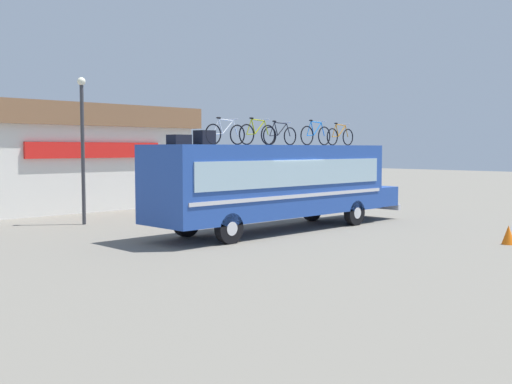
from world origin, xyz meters
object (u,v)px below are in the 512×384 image
at_px(bus, 278,182).
at_px(traffic_cone, 508,235).
at_px(luggage_bag_2, 205,138).
at_px(rooftop_bicycle_4, 316,135).
at_px(rooftop_bicycle_1, 225,133).
at_px(street_lamp, 83,139).
at_px(rooftop_bicycle_2, 257,134).
at_px(luggage_bag_1, 179,140).
at_px(rooftop_bicycle_5, 340,136).
at_px(rooftop_bicycle_3, 280,135).

xyz_separation_m(bus, traffic_cone, (2.64, -7.01, -1.43)).
bearing_deg(luggage_bag_2, bus, -2.17).
bearing_deg(rooftop_bicycle_4, bus, 179.02).
xyz_separation_m(rooftop_bicycle_1, street_lamp, (-1.47, 6.40, -0.13)).
height_order(luggage_bag_2, rooftop_bicycle_2, rooftop_bicycle_2).
bearing_deg(rooftop_bicycle_2, luggage_bag_2, 175.20).
bearing_deg(luggage_bag_1, luggage_bag_2, -10.43).
relative_size(rooftop_bicycle_1, rooftop_bicycle_5, 1.02).
height_order(rooftop_bicycle_1, street_lamp, street_lamp).
relative_size(luggage_bag_2, street_lamp, 0.10).
bearing_deg(bus, rooftop_bicycle_2, -176.81).
height_order(bus, luggage_bag_1, luggage_bag_1).
distance_m(bus, rooftop_bicycle_3, 1.74).
bearing_deg(luggage_bag_2, rooftop_bicycle_5, -0.71).
height_order(luggage_bag_1, luggage_bag_2, luggage_bag_2).
distance_m(rooftop_bicycle_3, traffic_cone, 8.26).
height_order(traffic_cone, street_lamp, street_lamp).
relative_size(luggage_bag_2, traffic_cone, 0.94).
bearing_deg(rooftop_bicycle_5, luggage_bag_2, 179.29).
bearing_deg(luggage_bag_1, rooftop_bicycle_2, -6.44).
bearing_deg(rooftop_bicycle_1, luggage_bag_1, 166.38).
bearing_deg(street_lamp, rooftop_bicycle_1, -77.10).
bearing_deg(luggage_bag_2, rooftop_bicycle_4, -1.71).
bearing_deg(rooftop_bicycle_5, street_lamp, 140.33).
relative_size(bus, rooftop_bicycle_2, 6.58).
distance_m(bus, luggage_bag_1, 4.33).
height_order(rooftop_bicycle_4, street_lamp, street_lamp).
xyz_separation_m(rooftop_bicycle_1, rooftop_bicycle_4, (4.53, 0.06, 0.02)).
bearing_deg(traffic_cone, luggage_bag_1, 132.67).
xyz_separation_m(rooftop_bicycle_2, rooftop_bicycle_5, (4.63, 0.10, -0.01)).
xyz_separation_m(bus, rooftop_bicycle_2, (-1.06, -0.06, 1.65)).
bearing_deg(luggage_bag_2, rooftop_bicycle_1, -17.57).
distance_m(rooftop_bicycle_2, street_lamp, 7.01).
bearing_deg(traffic_cone, rooftop_bicycle_4, 95.24).
distance_m(rooftop_bicycle_2, rooftop_bicycle_3, 1.60).
bearing_deg(rooftop_bicycle_3, luggage_bag_1, -179.03).
relative_size(rooftop_bicycle_3, rooftop_bicycle_5, 1.04).
distance_m(luggage_bag_1, rooftop_bicycle_4, 6.09).
xyz_separation_m(luggage_bag_2, rooftop_bicycle_1, (0.68, -0.22, 0.14)).
distance_m(bus, rooftop_bicycle_5, 3.93).
bearing_deg(luggage_bag_1, rooftop_bicycle_5, -1.83).
xyz_separation_m(rooftop_bicycle_1, rooftop_bicycle_3, (3.01, 0.45, 0.00)).
bearing_deg(street_lamp, bus, -57.68).
bearing_deg(rooftop_bicycle_4, traffic_cone, -84.76).
bearing_deg(street_lamp, rooftop_bicycle_2, -65.26).
relative_size(luggage_bag_1, street_lamp, 0.11).
xyz_separation_m(rooftop_bicycle_1, traffic_cone, (5.17, -6.91, -3.06)).
bearing_deg(rooftop_bicycle_3, rooftop_bicycle_1, -171.45).
height_order(bus, rooftop_bicycle_1, rooftop_bicycle_1).
bearing_deg(traffic_cone, rooftop_bicycle_2, 118.03).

